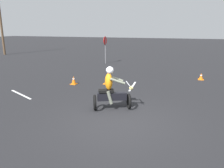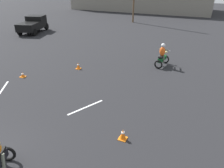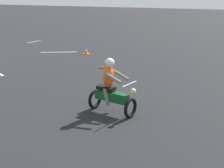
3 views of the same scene
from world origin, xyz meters
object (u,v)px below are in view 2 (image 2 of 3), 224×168
(traffic_cone_near_right, at_px, (23,75))
(traffic_cone_mid_left, at_px, (78,66))
(traffic_cone_mid_center, at_px, (123,134))
(motorcycle_rider_background, at_px, (162,56))
(pickup_truck, at_px, (33,24))

(traffic_cone_near_right, relative_size, traffic_cone_mid_left, 0.71)
(traffic_cone_near_right, xyz_separation_m, traffic_cone_mid_center, (7.97, -2.93, 0.07))
(motorcycle_rider_background, distance_m, pickup_truck, 16.46)
(pickup_truck, xyz_separation_m, traffic_cone_mid_left, (10.66, -7.54, -0.71))
(motorcycle_rider_background, xyz_separation_m, traffic_cone_mid_left, (-5.12, -2.89, -0.51))
(traffic_cone_near_right, bearing_deg, motorcycle_rider_background, 35.95)
(traffic_cone_near_right, distance_m, traffic_cone_mid_center, 8.49)
(motorcycle_rider_background, bearing_deg, traffic_cone_near_right, -135.06)
(pickup_truck, relative_size, traffic_cone_near_right, 14.03)
(traffic_cone_mid_left, bearing_deg, traffic_cone_mid_center, -45.31)
(motorcycle_rider_background, relative_size, traffic_cone_near_right, 5.19)
(traffic_cone_mid_center, xyz_separation_m, traffic_cone_mid_left, (-5.49, 5.55, -0.00))
(traffic_cone_mid_center, bearing_deg, motorcycle_rider_background, 92.48)
(traffic_cone_near_right, xyz_separation_m, traffic_cone_mid_left, (2.48, 2.62, 0.07))
(motorcycle_rider_background, height_order, traffic_cone_near_right, motorcycle_rider_background)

